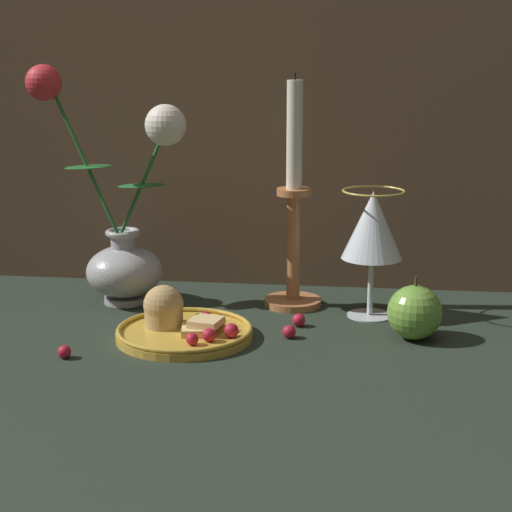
{
  "coord_description": "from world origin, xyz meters",
  "views": [
    {
      "loc": [
        0.16,
        -1.08,
        0.37
      ],
      "look_at": [
        0.02,
        0.03,
        0.1
      ],
      "focal_mm": 60.0,
      "sensor_mm": 36.0,
      "label": 1
    }
  ],
  "objects_px": {
    "plate_with_pastries": "(180,325)",
    "wine_glass": "(372,229)",
    "apple_beside_vase": "(415,312)",
    "candlestick": "(294,222)",
    "vase": "(122,233)"
  },
  "relations": [
    {
      "from": "plate_with_pastries",
      "to": "wine_glass",
      "type": "xyz_separation_m",
      "value": [
        0.25,
        0.12,
        0.11
      ]
    },
    {
      "from": "plate_with_pastries",
      "to": "wine_glass",
      "type": "distance_m",
      "value": 0.3
    },
    {
      "from": "wine_glass",
      "to": "apple_beside_vase",
      "type": "distance_m",
      "value": 0.14
    },
    {
      "from": "plate_with_pastries",
      "to": "wine_glass",
      "type": "height_order",
      "value": "wine_glass"
    },
    {
      "from": "wine_glass",
      "to": "candlestick",
      "type": "distance_m",
      "value": 0.12
    },
    {
      "from": "wine_glass",
      "to": "apple_beside_vase",
      "type": "xyz_separation_m",
      "value": [
        0.06,
        -0.09,
        -0.09
      ]
    },
    {
      "from": "vase",
      "to": "wine_glass",
      "type": "relative_size",
      "value": 1.93
    },
    {
      "from": "wine_glass",
      "to": "candlestick",
      "type": "xyz_separation_m",
      "value": [
        -0.11,
        0.04,
        -0.0
      ]
    },
    {
      "from": "plate_with_pastries",
      "to": "apple_beside_vase",
      "type": "distance_m",
      "value": 0.31
    },
    {
      "from": "wine_glass",
      "to": "candlestick",
      "type": "relative_size",
      "value": 0.54
    },
    {
      "from": "wine_glass",
      "to": "vase",
      "type": "bearing_deg",
      "value": 177.13
    },
    {
      "from": "vase",
      "to": "wine_glass",
      "type": "xyz_separation_m",
      "value": [
        0.36,
        -0.02,
        0.02
      ]
    },
    {
      "from": "vase",
      "to": "apple_beside_vase",
      "type": "relative_size",
      "value": 4.17
    },
    {
      "from": "vase",
      "to": "plate_with_pastries",
      "type": "bearing_deg",
      "value": -51.05
    },
    {
      "from": "vase",
      "to": "candlestick",
      "type": "height_order",
      "value": "vase"
    }
  ]
}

